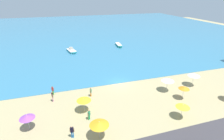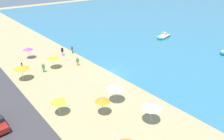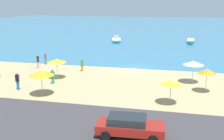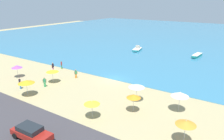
# 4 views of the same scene
# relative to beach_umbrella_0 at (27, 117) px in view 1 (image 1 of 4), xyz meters

# --- Properties ---
(ground_plane) EXTENTS (160.00, 160.00, 0.00)m
(ground_plane) POSITION_rel_beach_umbrella_0_xyz_m (15.13, 8.40, -1.99)
(ground_plane) COLOR tan
(sea) EXTENTS (150.00, 110.00, 0.05)m
(sea) POSITION_rel_beach_umbrella_0_xyz_m (15.13, 63.40, -1.97)
(sea) COLOR teal
(sea) RESTS_ON ground_plane
(beach_umbrella_0) EXTENTS (1.89, 1.89, 2.30)m
(beach_umbrella_0) POSITION_rel_beach_umbrella_0_xyz_m (0.00, 0.00, 0.00)
(beach_umbrella_0) COLOR #B2B2B7
(beach_umbrella_0) RESTS_ON ground_plane
(beach_umbrella_1) EXTENTS (2.34, 2.34, 2.46)m
(beach_umbrella_1) POSITION_rel_beach_umbrella_0_xyz_m (8.29, -4.03, 0.18)
(beach_umbrella_1) COLOR #B2B2B7
(beach_umbrella_1) RESTS_ON ground_plane
(beach_umbrella_2) EXTENTS (2.18, 2.18, 2.63)m
(beach_umbrella_2) POSITION_rel_beach_umbrella_0_xyz_m (27.98, 3.55, 0.30)
(beach_umbrella_2) COLOR #B2B2B7
(beach_umbrella_2) RESTS_ON ground_plane
(beach_umbrella_3) EXTENTS (1.91, 1.91, 2.23)m
(beach_umbrella_3) POSITION_rel_beach_umbrella_0_xyz_m (20.03, -3.75, -0.02)
(beach_umbrella_3) COLOR #B2B2B7
(beach_umbrella_3) RESTS_ON ground_plane
(beach_umbrella_4) EXTENTS (1.76, 1.76, 2.41)m
(beach_umbrella_4) POSITION_rel_beach_umbrella_0_xyz_m (23.32, 0.27, 0.12)
(beach_umbrella_4) COLOR #B2B2B7
(beach_umbrella_4) RESTS_ON ground_plane
(beach_umbrella_5) EXTENTS (2.19, 2.19, 2.49)m
(beach_umbrella_5) POSITION_rel_beach_umbrella_0_xyz_m (22.21, 3.20, 0.22)
(beach_umbrella_5) COLOR #B2B2B7
(beach_umbrella_5) RESTS_ON ground_plane
(beach_umbrella_7) EXTENTS (2.10, 2.10, 2.31)m
(beach_umbrella_7) POSITION_rel_beach_umbrella_0_xyz_m (7.34, 1.66, 0.07)
(beach_umbrella_7) COLOR #B2B2B7
(beach_umbrella_7) RESTS_ON ground_plane
(bather_0) EXTENTS (0.43, 0.43, 1.60)m
(bather_0) POSITION_rel_beach_umbrella_0_xyz_m (7.67, -0.37, -1.10)
(bather_0) COLOR green
(bather_0) RESTS_ON ground_plane
(bather_1) EXTENTS (0.25, 0.57, 1.82)m
(bather_1) POSITION_rel_beach_umbrella_0_xyz_m (2.86, 5.67, -0.97)
(bather_1) COLOR pink
(bather_1) RESTS_ON ground_plane
(bather_2) EXTENTS (0.33, 0.54, 1.59)m
(bather_2) POSITION_rel_beach_umbrella_0_xyz_m (9.01, 5.46, -1.11)
(bather_2) COLOR orange
(bather_2) RESTS_ON ground_plane
(bather_3) EXTENTS (0.56, 0.29, 1.81)m
(bather_3) POSITION_rel_beach_umbrella_0_xyz_m (5.16, -3.05, -0.98)
(bather_3) COLOR #236EB9
(bather_3) RESTS_ON ground_plane
(bather_4) EXTENTS (0.39, 0.48, 1.61)m
(bather_4) POSITION_rel_beach_umbrella_0_xyz_m (2.88, 7.89, -1.09)
(bather_4) COLOR green
(bather_4) RESTS_ON ground_plane
(skiff_nearshore) EXTENTS (1.67, 4.76, 0.68)m
(skiff_nearshore) POSITION_rel_beach_umbrella_0_xyz_m (23.31, 32.76, -1.60)
(skiff_nearshore) COLOR #1E857B
(skiff_nearshore) RESTS_ON sea
(skiff_offshore) EXTENTS (2.73, 4.84, 1.30)m
(skiff_offshore) POSITION_rel_beach_umbrella_0_xyz_m (7.98, 31.06, -1.60)
(skiff_offshore) COLOR teal
(skiff_offshore) RESTS_ON sea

